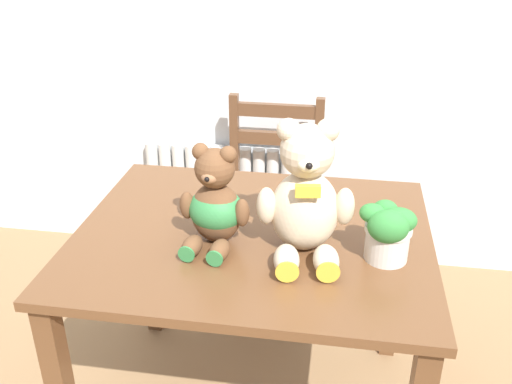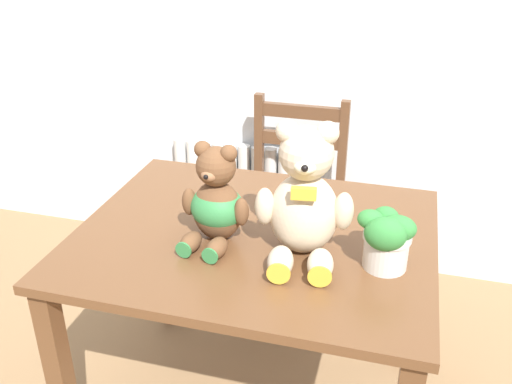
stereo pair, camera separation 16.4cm
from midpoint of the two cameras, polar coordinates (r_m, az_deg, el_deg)
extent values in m
cube|color=silver|center=(2.66, 8.59, 18.28)|extent=(8.00, 0.04, 2.60)
cylinder|color=silver|center=(3.06, -5.83, -0.06)|extent=(0.06, 0.06, 0.61)
cylinder|color=silver|center=(3.04, -4.61, -0.21)|extent=(0.06, 0.06, 0.61)
cylinder|color=silver|center=(3.02, -3.38, -0.37)|extent=(0.06, 0.06, 0.61)
cylinder|color=silver|center=(3.00, -2.13, -0.53)|extent=(0.06, 0.06, 0.61)
cylinder|color=silver|center=(2.98, -0.86, -0.69)|extent=(0.06, 0.06, 0.61)
cylinder|color=silver|center=(2.97, 0.42, -0.85)|extent=(0.06, 0.06, 0.61)
cylinder|color=silver|center=(2.95, 1.71, -1.02)|extent=(0.06, 0.06, 0.61)
cylinder|color=silver|center=(2.94, 3.02, -1.18)|extent=(0.06, 0.06, 0.61)
cylinder|color=silver|center=(2.92, 4.34, -1.35)|extent=(0.06, 0.06, 0.61)
cylinder|color=silver|center=(2.91, 5.67, -1.52)|extent=(0.06, 0.06, 0.61)
cylinder|color=silver|center=(2.91, 7.01, -1.68)|extent=(0.06, 0.06, 0.61)
cube|color=silver|center=(3.11, 0.40, -5.53)|extent=(0.76, 0.10, 0.04)
cube|color=brown|center=(1.79, 2.55, -4.50)|extent=(1.10, 0.89, 0.03)
cube|color=brown|center=(2.45, -7.02, -5.89)|extent=(0.06, 0.06, 0.73)
cube|color=brown|center=(2.31, 17.06, -9.24)|extent=(0.06, 0.06, 0.73)
cube|color=brown|center=(2.60, 5.26, -1.61)|extent=(0.43, 0.41, 0.03)
cube|color=brown|center=(2.54, 8.68, -8.70)|extent=(0.04, 0.04, 0.43)
cube|color=brown|center=(2.60, -0.04, -7.45)|extent=(0.04, 0.04, 0.43)
cube|color=brown|center=(2.74, 10.05, -0.22)|extent=(0.04, 0.04, 0.91)
cube|color=brown|center=(2.79, 2.00, 0.75)|extent=(0.04, 0.04, 0.91)
cube|color=brown|center=(2.61, 6.39, 7.96)|extent=(0.35, 0.03, 0.06)
cube|color=brown|center=(2.65, 6.24, 5.20)|extent=(0.35, 0.03, 0.06)
ellipsoid|color=brown|center=(1.71, -1.13, -1.92)|extent=(0.17, 0.15, 0.19)
sphere|color=brown|center=(1.64, -1.17, 2.52)|extent=(0.12, 0.12, 0.12)
sphere|color=brown|center=(1.61, 0.17, 3.83)|extent=(0.05, 0.05, 0.05)
sphere|color=brown|center=(1.64, -2.52, 4.25)|extent=(0.05, 0.05, 0.05)
ellipsoid|color=#8C5F3F|center=(1.61, -1.79, 1.64)|extent=(0.05, 0.05, 0.04)
sphere|color=black|center=(1.59, -2.10, 1.44)|extent=(0.01, 0.01, 0.01)
ellipsoid|color=brown|center=(1.65, 1.37, -2.08)|extent=(0.05, 0.05, 0.09)
ellipsoid|color=brown|center=(1.71, -3.98, -1.04)|extent=(0.05, 0.05, 0.09)
ellipsoid|color=brown|center=(1.65, -1.09, -5.72)|extent=(0.07, 0.10, 0.06)
cylinder|color=#337F42|center=(1.61, -1.73, -6.51)|extent=(0.05, 0.01, 0.05)
ellipsoid|color=brown|center=(1.68, -3.76, -5.13)|extent=(0.07, 0.10, 0.06)
cylinder|color=#337F42|center=(1.64, -4.44, -5.89)|extent=(0.05, 0.01, 0.05)
ellipsoid|color=#337F42|center=(1.70, -1.13, -1.64)|extent=(0.18, 0.16, 0.14)
ellipsoid|color=beige|center=(1.64, 7.67, -2.21)|extent=(0.22, 0.19, 0.24)
sphere|color=beige|center=(1.56, 8.08, 3.81)|extent=(0.15, 0.15, 0.15)
sphere|color=beige|center=(1.54, 10.21, 5.78)|extent=(0.06, 0.06, 0.06)
sphere|color=beige|center=(1.54, 6.23, 6.02)|extent=(0.06, 0.06, 0.06)
ellipsoid|color=white|center=(1.52, 8.05, 2.58)|extent=(0.07, 0.07, 0.05)
sphere|color=black|center=(1.49, 8.06, 2.29)|extent=(0.02, 0.02, 0.02)
ellipsoid|color=beige|center=(1.62, 11.64, -1.96)|extent=(0.06, 0.06, 0.11)
ellipsoid|color=beige|center=(1.61, 3.80, -1.52)|extent=(0.06, 0.06, 0.11)
ellipsoid|color=beige|center=(1.58, 9.44, -7.25)|extent=(0.09, 0.13, 0.07)
cylinder|color=gold|center=(1.53, 9.48, -8.46)|extent=(0.06, 0.02, 0.06)
ellipsoid|color=beige|center=(1.58, 5.46, -7.03)|extent=(0.09, 0.13, 0.07)
cylinder|color=gold|center=(1.53, 5.36, -8.24)|extent=(0.06, 0.02, 0.06)
cube|color=gold|center=(1.53, 7.88, -0.22)|extent=(0.07, 0.03, 0.03)
cylinder|color=beige|center=(1.65, 15.68, -5.68)|extent=(0.12, 0.12, 0.11)
cylinder|color=beige|center=(1.63, 15.87, -4.33)|extent=(0.13, 0.13, 0.02)
ellipsoid|color=#337F38|center=(1.61, 16.85, -3.54)|extent=(0.10, 0.08, 0.07)
ellipsoid|color=#337F38|center=(1.65, 15.62, -2.76)|extent=(0.08, 0.06, 0.08)
ellipsoid|color=#337F38|center=(1.60, 14.29, -2.75)|extent=(0.07, 0.06, 0.06)
ellipsoid|color=#337F38|center=(1.58, 15.75, -4.16)|extent=(0.11, 0.09, 0.10)
camera|label=1|loc=(0.08, -87.14, 1.43)|focal=40.00mm
camera|label=2|loc=(0.08, 92.86, -1.43)|focal=40.00mm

